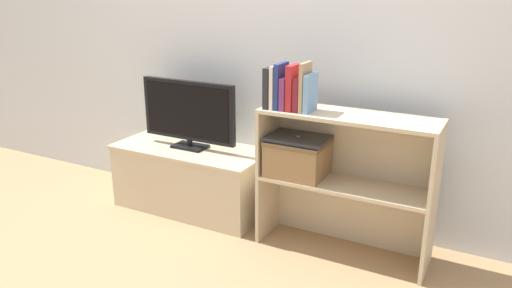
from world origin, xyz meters
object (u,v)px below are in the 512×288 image
at_px(book_ivory, 276,87).
at_px(book_crimson, 293,87).
at_px(book_tan, 305,87).
at_px(book_skyblue, 310,93).
at_px(laptop, 298,138).
at_px(book_plum, 287,93).
at_px(storage_basket_left, 298,156).
at_px(book_navy, 281,86).
at_px(tv_stand, 191,178).
at_px(book_maroon, 299,94).
at_px(book_charcoal, 271,87).
at_px(tv, 188,112).

distance_m(book_ivory, book_crimson, 0.10).
bearing_deg(book_tan, book_skyblue, -0.00).
height_order(book_tan, laptop, book_tan).
xyz_separation_m(book_plum, storage_basket_left, (0.06, 0.03, -0.36)).
xyz_separation_m(book_ivory, book_plum, (0.06, 0.00, -0.03)).
distance_m(book_skyblue, laptop, 0.28).
height_order(book_crimson, book_skyblue, book_crimson).
bearing_deg(book_skyblue, book_navy, 180.00).
xyz_separation_m(book_navy, laptop, (0.09, 0.03, -0.29)).
xyz_separation_m(tv_stand, book_navy, (0.70, -0.12, 0.71)).
height_order(book_ivory, book_navy, book_navy).
relative_size(book_maroon, book_skyblue, 0.88).
bearing_deg(book_maroon, book_crimson, 180.00).
relative_size(book_crimson, storage_basket_left, 0.75).
xyz_separation_m(book_plum, book_skyblue, (0.13, 0.00, 0.01)).
xyz_separation_m(tv_stand, book_maroon, (0.81, -0.12, 0.68)).
bearing_deg(storage_basket_left, book_ivory, -165.10).
bearing_deg(book_skyblue, book_charcoal, 180.00).
distance_m(book_plum, book_skyblue, 0.14).
height_order(book_ivory, book_skyblue, book_ivory).
distance_m(book_navy, book_skyblue, 0.17).
bearing_deg(tv_stand, tv, -90.00).
bearing_deg(book_plum, book_crimson, 0.00).
bearing_deg(laptop, tv, 174.05).
bearing_deg(book_crimson, storage_basket_left, 55.36).
bearing_deg(book_crimson, book_skyblue, 0.00).
bearing_deg(book_ivory, storage_basket_left, 14.90).
bearing_deg(book_navy, book_tan, 0.00).
relative_size(book_navy, book_plum, 1.41).
height_order(book_plum, book_tan, book_tan).
bearing_deg(book_ivory, book_crimson, 0.00).
bearing_deg(book_maroon, laptop, 113.73).
relative_size(book_maroon, storage_basket_left, 0.55).
bearing_deg(laptop, book_navy, -161.14).
distance_m(book_crimson, laptop, 0.29).
relative_size(book_ivory, book_skyblue, 1.15).
relative_size(book_navy, book_skyblue, 1.22).
distance_m(tv_stand, book_ivory, 0.98).
bearing_deg(book_charcoal, book_plum, 0.00).
xyz_separation_m(book_charcoal, book_maroon, (0.17, 0.00, -0.02)).
xyz_separation_m(book_maroon, book_skyblue, (0.06, 0.00, 0.01)).
xyz_separation_m(tv_stand, laptop, (0.79, -0.08, 0.42)).
bearing_deg(book_crimson, book_charcoal, 180.00).
height_order(book_charcoal, book_tan, book_tan).
xyz_separation_m(tv, book_skyblue, (0.87, -0.12, 0.24)).
distance_m(book_ivory, book_plum, 0.07).
xyz_separation_m(book_tan, laptop, (-0.05, 0.03, -0.30)).
height_order(tv_stand, book_maroon, book_maroon).
relative_size(book_plum, book_crimson, 0.72).
relative_size(book_ivory, storage_basket_left, 0.72).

